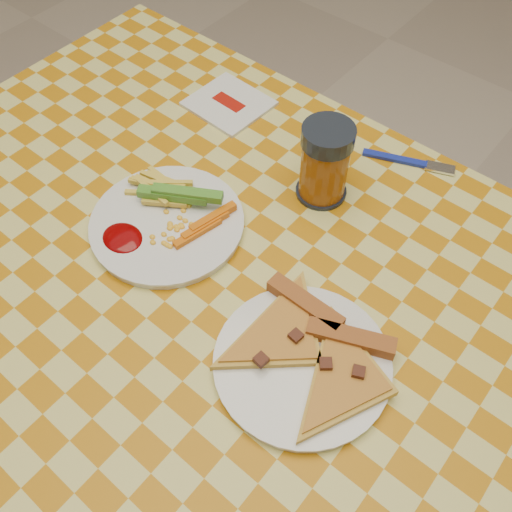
% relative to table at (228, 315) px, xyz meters
% --- Properties ---
extents(ground, '(8.00, 8.00, 0.00)m').
position_rel_table_xyz_m(ground, '(0.00, 0.00, -0.68)').
color(ground, beige).
rests_on(ground, ground).
extents(table, '(1.28, 0.88, 0.76)m').
position_rel_table_xyz_m(table, '(0.00, 0.00, 0.00)').
color(table, silver).
rests_on(table, ground).
extents(plate_left, '(0.30, 0.30, 0.01)m').
position_rel_table_xyz_m(plate_left, '(-0.14, 0.03, 0.08)').
color(plate_left, white).
rests_on(plate_left, table).
extents(plate_right, '(0.26, 0.26, 0.01)m').
position_rel_table_xyz_m(plate_right, '(0.16, -0.03, 0.08)').
color(plate_right, white).
rests_on(plate_right, table).
extents(fries_veggies, '(0.20, 0.18, 0.04)m').
position_rel_table_xyz_m(fries_veggies, '(-0.15, 0.04, 0.10)').
color(fries_veggies, '#F3D24D').
rests_on(fries_veggies, plate_left).
extents(pizza_slices, '(0.28, 0.26, 0.02)m').
position_rel_table_xyz_m(pizza_slices, '(0.16, -0.01, 0.09)').
color(pizza_slices, gold).
rests_on(pizza_slices, plate_right).
extents(drink_glass, '(0.08, 0.08, 0.13)m').
position_rel_table_xyz_m(drink_glass, '(-0.00, 0.24, 0.14)').
color(drink_glass, black).
rests_on(drink_glass, table).
extents(napkin, '(0.14, 0.13, 0.01)m').
position_rel_table_xyz_m(napkin, '(-0.26, 0.31, 0.08)').
color(napkin, silver).
rests_on(napkin, table).
extents(fork, '(0.15, 0.07, 0.01)m').
position_rel_table_xyz_m(fork, '(0.07, 0.39, 0.08)').
color(fork, '#162497').
rests_on(fork, table).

